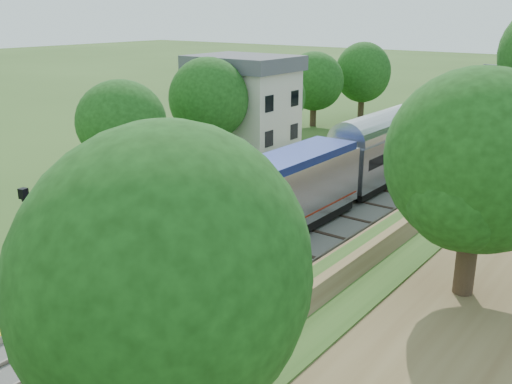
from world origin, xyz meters
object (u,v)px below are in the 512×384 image
Objects in this scene: train at (508,99)px; lamppost_mid at (31,249)px; station_building at (244,103)px; signal_farside at (466,145)px; lamppost_far at (105,230)px; signal_platform at (101,202)px.

lamppost_mid is (-3.91, -56.35, 0.31)m from train.
signal_farside is (20.20, -4.51, -0.05)m from station_building.
station_building reaches higher than lamppost_mid.
train is at bearing 86.03° from lamppost_mid.
train is at bearing 86.24° from lamppost_far.
lamppost_far is at bearing -65.59° from station_building.
lamppost_far is at bearing 82.72° from lamppost_mid.
signal_farside reaches higher than lamppost_mid.
signal_farside is (6.20, -34.31, 1.93)m from train.
station_building is at bearing 110.80° from lamppost_mid.
lamppost_far is 1.76m from signal_platform.
signal_farside is (10.11, 22.04, 1.61)m from lamppost_mid.
station_building is 20.70m from signal_farside.
train is 56.49m from lamppost_mid.
signal_farside reaches higher than lamppost_far.
signal_platform is (-2.90, -53.49, 1.73)m from train.
signal_platform is (11.10, -23.69, -0.24)m from station_building.
train is at bearing 64.84° from station_building.
station_building reaches higher than lamppost_far.
train is 19.81× the size of signal_platform.
signal_platform is at bearing -41.84° from lamppost_far.
train is 24.33× the size of lamppost_mid.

